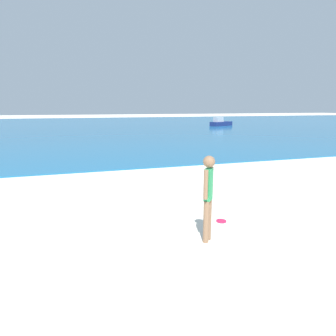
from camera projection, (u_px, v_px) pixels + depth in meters
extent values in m
cube|color=#1E6B9E|center=(93.00, 126.00, 40.53)|extent=(160.00, 60.00, 0.06)
cylinder|color=#936B4C|center=(209.00, 219.00, 5.87)|extent=(0.11, 0.11, 0.85)
cylinder|color=#936B4C|center=(206.00, 222.00, 5.74)|extent=(0.11, 0.11, 0.85)
cube|color=#2DA35B|center=(208.00, 185.00, 5.65)|extent=(0.22, 0.22, 0.63)
sphere|color=#936B4C|center=(209.00, 162.00, 5.56)|extent=(0.23, 0.23, 0.23)
cylinder|color=#936B4C|center=(211.00, 181.00, 5.78)|extent=(0.08, 0.08, 0.56)
cylinder|color=#936B4C|center=(206.00, 185.00, 5.50)|extent=(0.08, 0.08, 0.56)
cylinder|color=#E51E4C|center=(221.00, 221.00, 6.86)|extent=(0.24, 0.24, 0.03)
cube|color=navy|center=(221.00, 124.00, 39.99)|extent=(3.66, 2.42, 0.56)
cube|color=silver|center=(218.00, 119.00, 39.46)|extent=(1.47, 1.22, 0.63)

